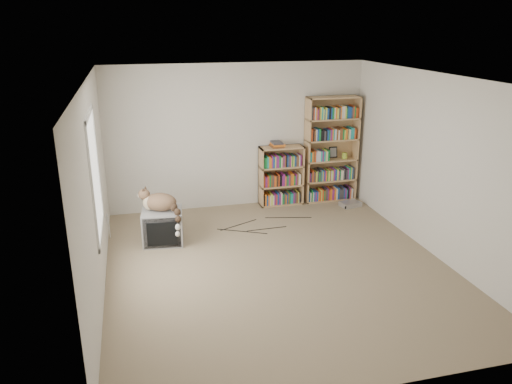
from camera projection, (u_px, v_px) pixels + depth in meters
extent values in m
cube|color=gray|center=(278.00, 266.00, 6.75)|extent=(4.50, 5.00, 0.01)
cube|color=silver|center=(238.00, 137.00, 8.64)|extent=(4.50, 0.02, 2.50)
cube|color=silver|center=(367.00, 267.00, 4.05)|extent=(4.50, 0.02, 2.50)
cube|color=silver|center=(95.00, 192.00, 5.82)|extent=(0.02, 5.00, 2.50)
cube|color=silver|center=(435.00, 166.00, 6.87)|extent=(0.02, 5.00, 2.50)
cube|color=white|center=(281.00, 78.00, 5.94)|extent=(4.50, 5.00, 0.02)
cube|color=white|center=(95.00, 175.00, 5.96)|extent=(0.02, 1.22, 1.52)
cube|color=gray|center=(163.00, 226.00, 7.41)|extent=(0.64, 0.59, 0.51)
cube|color=black|center=(162.00, 233.00, 7.18)|extent=(0.54, 0.09, 0.47)
cube|color=black|center=(162.00, 234.00, 7.17)|extent=(0.43, 0.06, 0.35)
cube|color=black|center=(163.00, 224.00, 7.52)|extent=(0.38, 0.33, 0.30)
ellipsoid|color=#332115|center=(160.00, 202.00, 7.30)|extent=(0.56, 0.46, 0.26)
ellipsoid|color=#332115|center=(169.00, 203.00, 7.29)|extent=(0.29, 0.30, 0.20)
ellipsoid|color=tan|center=(149.00, 203.00, 7.30)|extent=(0.24, 0.24, 0.22)
ellipsoid|color=#332115|center=(144.00, 194.00, 7.28)|extent=(0.22, 0.21, 0.16)
sphere|color=beige|center=(140.00, 196.00, 7.29)|extent=(0.09, 0.09, 0.07)
cone|color=black|center=(143.00, 190.00, 7.22)|extent=(0.08, 0.09, 0.08)
cone|color=black|center=(145.00, 188.00, 7.30)|extent=(0.08, 0.09, 0.08)
cube|color=#A67F53|center=(307.00, 151.00, 8.87)|extent=(0.02, 0.30, 1.90)
cube|color=#A67F53|center=(355.00, 148.00, 9.09)|extent=(0.03, 0.30, 1.90)
cube|color=#A67F53|center=(328.00, 148.00, 9.11)|extent=(0.95, 0.03, 1.90)
cube|color=#A67F53|center=(334.00, 97.00, 8.68)|extent=(0.95, 0.30, 0.02)
cube|color=#A67F53|center=(329.00, 199.00, 9.28)|extent=(0.95, 0.30, 0.03)
cube|color=#A67F53|center=(330.00, 180.00, 9.16)|extent=(0.95, 0.30, 0.03)
cube|color=#A67F53|center=(331.00, 160.00, 9.04)|extent=(0.95, 0.30, 0.02)
cube|color=#A67F53|center=(332.00, 140.00, 8.92)|extent=(0.95, 0.30, 0.02)
cube|color=#A67F53|center=(333.00, 119.00, 8.80)|extent=(0.95, 0.30, 0.02)
cube|color=#C24219|center=(329.00, 193.00, 9.25)|extent=(0.87, 0.24, 0.19)
cube|color=#174495|center=(330.00, 174.00, 9.13)|extent=(0.87, 0.24, 0.19)
cube|color=#157733|center=(331.00, 154.00, 9.01)|extent=(0.87, 0.24, 0.19)
cube|color=beige|center=(332.00, 134.00, 8.88)|extent=(0.87, 0.24, 0.19)
cube|color=black|center=(333.00, 113.00, 8.76)|extent=(0.87, 0.24, 0.19)
cube|color=#A67F53|center=(261.00, 177.00, 8.81)|extent=(0.03, 0.30, 1.06)
cube|color=#A67F53|center=(301.00, 174.00, 8.98)|extent=(0.02, 0.30, 1.06)
cube|color=#A67F53|center=(279.00, 174.00, 9.02)|extent=(0.77, 0.03, 1.06)
cube|color=#A67F53|center=(282.00, 147.00, 8.73)|extent=(0.77, 0.30, 0.02)
cube|color=#A67F53|center=(281.00, 203.00, 9.07)|extent=(0.77, 0.30, 0.03)
cube|color=#A67F53|center=(281.00, 185.00, 8.95)|extent=(0.77, 0.30, 0.03)
cube|color=#A67F53|center=(281.00, 166.00, 8.84)|extent=(0.77, 0.30, 0.02)
cube|color=#C24219|center=(281.00, 197.00, 9.03)|extent=(0.69, 0.24, 0.19)
cube|color=#174495|center=(281.00, 179.00, 8.92)|extent=(0.69, 0.24, 0.19)
cube|color=#157733|center=(281.00, 161.00, 8.81)|extent=(0.69, 0.24, 0.19)
cube|color=#C24219|center=(278.00, 144.00, 8.71)|extent=(0.22, 0.28, 0.09)
cylinder|color=#A2BE36|center=(344.00, 155.00, 9.08)|extent=(0.10, 0.10, 0.11)
cube|color=black|center=(333.00, 152.00, 9.11)|extent=(0.15, 0.05, 0.20)
cube|color=silver|center=(350.00, 204.00, 8.94)|extent=(0.39, 0.32, 0.08)
cube|color=silver|center=(107.00, 219.00, 7.53)|extent=(0.01, 0.08, 0.13)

